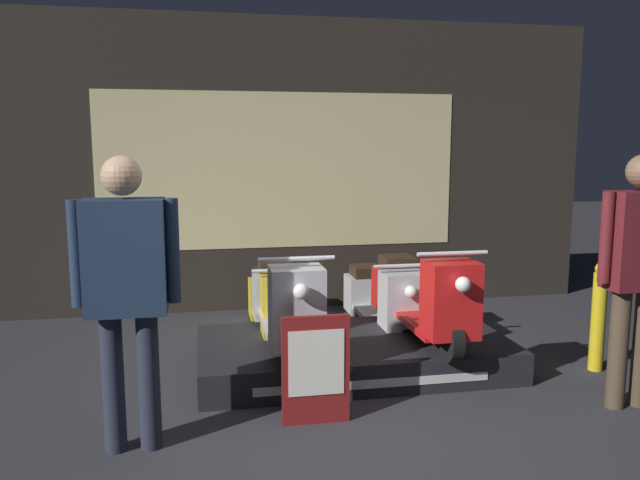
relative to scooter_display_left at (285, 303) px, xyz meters
The scene contains 11 objects.
ground_plane 1.50m from the scooter_display_left, 79.97° to the right, with size 30.00×30.00×0.00m, color #2D2D33.
shop_wall_back 2.34m from the scooter_display_left, 83.48° to the left, with size 7.15×0.09×3.20m.
display_platform 0.73m from the scooter_display_left, ahead, with size 2.52×1.28×0.26m.
scooter_display_left is the anchor object (origin of this frame).
scooter_display_right 1.13m from the scooter_display_left, ahead, with size 0.53×1.73×0.82m.
scooter_backrow_0 0.92m from the scooter_display_left, 88.40° to the left, with size 0.53×1.73×0.82m.
scooter_backrow_1 1.41m from the scooter_display_left, 39.55° to the left, with size 0.53×1.73×0.82m.
person_left_browsing 1.59m from the scooter_display_left, 134.87° to the right, with size 0.62×0.26×1.77m.
person_right_browsing 2.57m from the scooter_display_left, 25.20° to the right, with size 0.58×0.23×1.77m.
price_sign_board 0.97m from the scooter_display_left, 85.16° to the right, with size 0.45×0.04×0.73m.
street_bollard 2.55m from the scooter_display_left, ahead, with size 0.11×0.11×0.90m.
Camera 1 is at (-0.87, -3.43, 1.83)m, focal length 35.00 mm.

